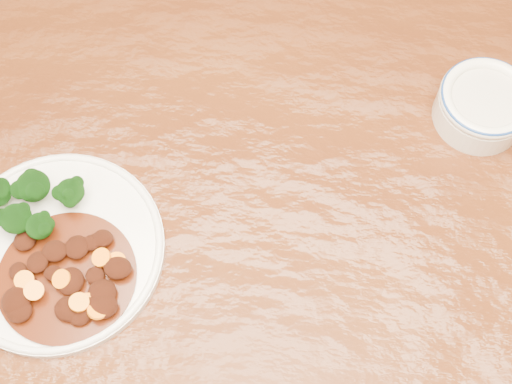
{
  "coord_description": "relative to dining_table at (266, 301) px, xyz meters",
  "views": [
    {
      "loc": [
        0.01,
        -0.26,
        1.53
      ],
      "look_at": [
        -0.02,
        0.1,
        0.77
      ],
      "focal_mm": 50.0,
      "sensor_mm": 36.0,
      "label": 1
    }
  ],
  "objects": [
    {
      "name": "dining_table",
      "position": [
        0.0,
        0.0,
        0.0
      ],
      "size": [
        1.53,
        0.96,
        0.75
      ],
      "rotation": [
        0.0,
        0.0,
        -0.04
      ],
      "color": "#52260E",
      "rests_on": "ground"
    },
    {
      "name": "broccoli_florets",
      "position": [
        -0.29,
        0.06,
        0.12
      ],
      "size": [
        0.13,
        0.09,
        0.04
      ],
      "color": "#66974E",
      "rests_on": "dinner_plate"
    },
    {
      "name": "mince_stew",
      "position": [
        -0.22,
        -0.03,
        0.1
      ],
      "size": [
        0.16,
        0.16,
        0.03
      ],
      "color": "#441307",
      "rests_on": "dinner_plate"
    },
    {
      "name": "dinner_plate",
      "position": [
        -0.25,
        0.02,
        0.09
      ],
      "size": [
        0.25,
        0.25,
        0.02
      ],
      "rotation": [
        0.0,
        0.0,
        0.13
      ],
      "color": "white",
      "rests_on": "dining_table"
    },
    {
      "name": "dip_bowl",
      "position": [
        0.25,
        0.24,
        0.11
      ],
      "size": [
        0.12,
        0.12,
        0.05
      ],
      "rotation": [
        0.0,
        0.0,
        0.36
      ],
      "color": "silver",
      "rests_on": "dining_table"
    }
  ]
}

